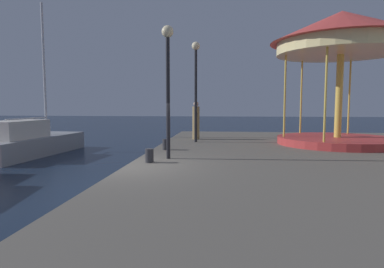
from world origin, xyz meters
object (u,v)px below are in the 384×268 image
Objects in this scene: sailboat_grey at (29,142)px; person_near_carousel at (196,122)px; bollard_center at (166,144)px; lamp_post_mid_promenade at (196,74)px; carousel at (341,45)px; lamp_post_near_edge at (168,68)px; bollard_north at (149,156)px.

person_near_carousel is (8.04, 0.82, 0.98)m from sailboat_grey.
bollard_center is 0.22× the size of person_near_carousel.
person_near_carousel is at bearing 5.84° from sailboat_grey.
lamp_post_mid_promenade is 2.42× the size of person_near_carousel.
carousel reaches higher than bollard_center.
lamp_post_mid_promenade is at bearing 84.60° from lamp_post_near_edge.
lamp_post_mid_promenade is at bearing 177.36° from carousel.
person_near_carousel is (-0.10, 1.16, -2.14)m from lamp_post_mid_promenade.
lamp_post_mid_promenade is at bearing 71.76° from bollard_center.
lamp_post_near_edge reaches higher than person_near_carousel.
lamp_post_mid_promenade reaches higher than person_near_carousel.
sailboat_grey is at bearing 177.49° from carousel.
sailboat_grey is 19.07× the size of bollard_north.
bollard_center is (-0.87, -2.64, -2.79)m from lamp_post_mid_promenade.
lamp_post_mid_promenade reaches higher than bollard_north.
lamp_post_near_edge is at bearing -77.09° from bollard_center.
lamp_post_mid_promenade is (0.43, 4.56, 0.22)m from lamp_post_near_edge.
sailboat_grey reaches higher than bollard_north.
sailboat_grey is 14.75m from carousel.
carousel reaches higher than person_near_carousel.
bollard_north is (7.28, -5.63, 0.33)m from sailboat_grey.
carousel is at bearing -13.32° from person_near_carousel.
sailboat_grey is 1.34× the size of carousel.
person_near_carousel is (0.76, 6.45, 0.65)m from bollard_north.
lamp_post_mid_promenade reaches higher than lamp_post_near_edge.
bollard_north is (-0.86, -5.29, -2.79)m from lamp_post_mid_promenade.
carousel reaches higher than lamp_post_mid_promenade.
sailboat_grey is 19.07× the size of bollard_center.
lamp_post_near_edge reaches higher than bollard_north.
bollard_north is 1.00× the size of bollard_center.
carousel is 14.21× the size of bollard_north.
carousel reaches higher than lamp_post_near_edge.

